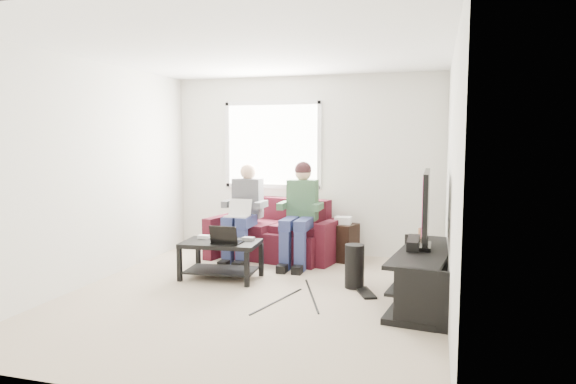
{
  "coord_description": "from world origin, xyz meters",
  "views": [
    {
      "loc": [
        1.86,
        -5.07,
        1.7
      ],
      "look_at": [
        0.22,
        0.6,
        1.08
      ],
      "focal_mm": 32.0,
      "sensor_mm": 36.0,
      "label": 1
    }
  ],
  "objects_px": {
    "tv_stand": "(424,279)",
    "subwoofer": "(355,266)",
    "tv": "(426,205)",
    "coffee_table": "(221,251)",
    "end_table": "(343,241)",
    "sofa": "(278,236)"
  },
  "relations": [
    {
      "from": "coffee_table",
      "to": "end_table",
      "type": "relative_size",
      "value": 1.54
    },
    {
      "from": "tv_stand",
      "to": "coffee_table",
      "type": "bearing_deg",
      "value": 173.85
    },
    {
      "from": "tv",
      "to": "end_table",
      "type": "height_order",
      "value": "tv"
    },
    {
      "from": "sofa",
      "to": "tv_stand",
      "type": "height_order",
      "value": "sofa"
    },
    {
      "from": "sofa",
      "to": "tv_stand",
      "type": "relative_size",
      "value": 1.12
    },
    {
      "from": "sofa",
      "to": "subwoofer",
      "type": "xyz_separation_m",
      "value": [
        1.28,
        -1.19,
        -0.06
      ]
    },
    {
      "from": "coffee_table",
      "to": "tv",
      "type": "distance_m",
      "value": 2.48
    },
    {
      "from": "sofa",
      "to": "tv",
      "type": "relative_size",
      "value": 1.76
    },
    {
      "from": "tv_stand",
      "to": "end_table",
      "type": "relative_size",
      "value": 2.78
    },
    {
      "from": "coffee_table",
      "to": "subwoofer",
      "type": "relative_size",
      "value": 1.92
    },
    {
      "from": "tv_stand",
      "to": "subwoofer",
      "type": "xyz_separation_m",
      "value": [
        -0.77,
        0.32,
        0.0
      ]
    },
    {
      "from": "tv_stand",
      "to": "tv",
      "type": "bearing_deg",
      "value": 91.47
    },
    {
      "from": "tv",
      "to": "sofa",
      "type": "bearing_deg",
      "value": 145.44
    },
    {
      "from": "sofa",
      "to": "coffee_table",
      "type": "bearing_deg",
      "value": -104.8
    },
    {
      "from": "tv",
      "to": "subwoofer",
      "type": "distance_m",
      "value": 1.11
    },
    {
      "from": "subwoofer",
      "to": "tv",
      "type": "bearing_deg",
      "value": -16.19
    },
    {
      "from": "tv_stand",
      "to": "end_table",
      "type": "bearing_deg",
      "value": 125.73
    },
    {
      "from": "coffee_table",
      "to": "tv_stand",
      "type": "height_order",
      "value": "tv_stand"
    },
    {
      "from": "coffee_table",
      "to": "end_table",
      "type": "bearing_deg",
      "value": 46.03
    },
    {
      "from": "coffee_table",
      "to": "sofa",
      "type": "bearing_deg",
      "value": 75.2
    },
    {
      "from": "coffee_table",
      "to": "tv",
      "type": "bearing_deg",
      "value": -3.77
    },
    {
      "from": "sofa",
      "to": "subwoofer",
      "type": "relative_size",
      "value": 3.87
    }
  ]
}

